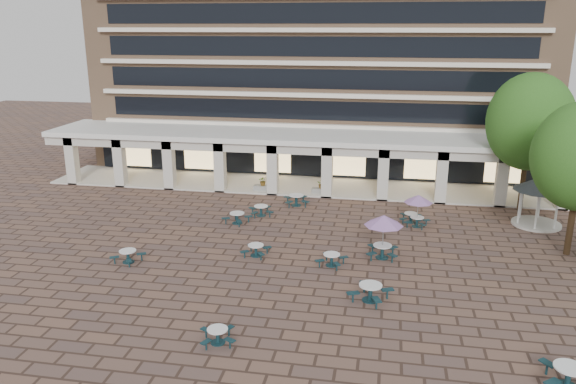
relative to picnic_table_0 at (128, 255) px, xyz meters
name	(u,v)px	position (x,y,z in m)	size (l,w,h in m)	color
ground	(265,258)	(7.34, 1.97, -0.42)	(120.00, 120.00, 0.00)	brown
apartment_building	(322,26)	(7.34, 27.44, 12.18)	(40.00, 15.50, 25.20)	tan
retail_arcade	(304,151)	(7.34, 16.77, 2.58)	(42.00, 6.60, 4.40)	white
picnic_table_0	(128,255)	(0.00, 0.00, 0.00)	(1.84, 1.84, 0.70)	#133039
picnic_table_1	(218,334)	(7.35, -7.08, -0.03)	(1.75, 1.75, 0.66)	#133039
picnic_table_2	(370,291)	(13.42, -2.18, 0.08)	(2.28, 2.28, 0.84)	#133039
picnic_table_3	(568,375)	(20.75, -7.66, 0.08)	(2.04, 2.04, 0.84)	#133039
picnic_table_5	(256,249)	(6.78, 2.13, -0.01)	(1.66, 1.66, 0.68)	#133039
picnic_table_6	(384,222)	(13.89, 3.12, 1.74)	(2.20, 2.20, 2.54)	#133039
picnic_table_8	(237,217)	(4.28, 7.27, 0.02)	(1.99, 1.99, 0.74)	#133039
picnic_table_9	(261,210)	(5.49, 9.10, 0.01)	(1.94, 1.94, 0.72)	#133039
picnic_table_10	(332,259)	(11.18, 1.56, -0.01)	(1.80, 1.80, 0.69)	#133039
picnic_table_11	(418,200)	(16.02, 8.75, 1.41)	(1.86, 1.86, 2.15)	#133039
picnic_table_12	(296,199)	(7.52, 11.79, 0.06)	(2.11, 2.11, 0.81)	#133039
picnic_table_13	(411,217)	(15.64, 9.54, -0.03)	(1.51, 1.51, 0.65)	#133039
gazebo	(541,189)	(23.80, 10.49, 2.04)	(3.50, 3.50, 3.26)	beige
tree_east_c	(530,122)	(23.36, 13.56, 5.92)	(5.82, 5.82, 9.69)	#382916
planter_left	(263,185)	(4.34, 14.87, 0.09)	(1.50, 0.75, 1.26)	gray
planter_right	(321,189)	(8.99, 14.87, 0.04)	(1.50, 0.74, 1.20)	gray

